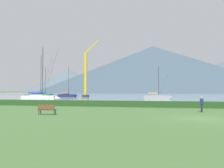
# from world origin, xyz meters

# --- Properties ---
(ground_plane) EXTENTS (1000.00, 1000.00, 0.00)m
(ground_plane) POSITION_xyz_m (0.00, 0.00, 0.00)
(ground_plane) COLOR #477038
(harbor_water) EXTENTS (320.00, 246.00, 0.00)m
(harbor_water) POSITION_xyz_m (0.00, 137.00, 0.00)
(harbor_water) COLOR #8499A8
(harbor_water) RESTS_ON ground_plane
(hedge_line) EXTENTS (80.00, 1.20, 0.84)m
(hedge_line) POSITION_xyz_m (0.00, 11.00, 0.42)
(hedge_line) COLOR #284C23
(hedge_line) RESTS_ON ground_plane
(sailboat_slip_0) EXTENTS (8.66, 3.25, 11.90)m
(sailboat_slip_0) POSITION_xyz_m (-28.14, 24.02, 0.72)
(sailboat_slip_0) COLOR white
(sailboat_slip_0) RESTS_ON harbor_water
(sailboat_slip_1) EXTENTS (8.01, 3.37, 11.93)m
(sailboat_slip_1) POSITION_xyz_m (-46.60, 58.84, 0.67)
(sailboat_slip_1) COLOR #19707A
(sailboat_slip_1) RESTS_ON harbor_water
(sailboat_slip_2) EXTENTS (7.19, 2.70, 10.99)m
(sailboat_slip_2) POSITION_xyz_m (-33.38, 51.19, 0.61)
(sailboat_slip_2) COLOR navy
(sailboat_slip_2) RESTS_ON harbor_water
(sailboat_slip_3) EXTENTS (8.44, 2.52, 12.15)m
(sailboat_slip_3) POSITION_xyz_m (-34.94, 35.20, 0.72)
(sailboat_slip_3) COLOR #236B38
(sailboat_slip_3) RESTS_ON harbor_water
(sailboat_slip_5) EXTENTS (7.44, 2.57, 8.46)m
(sailboat_slip_5) POSITION_xyz_m (-2.66, 35.21, 0.61)
(sailboat_slip_5) COLOR #9E9EA3
(sailboat_slip_5) RESTS_ON harbor_water
(park_bench_near_path) EXTENTS (1.69, 0.49, 0.95)m
(park_bench_near_path) POSITION_xyz_m (-13.68, 0.25, 0.53)
(park_bench_near_path) COLOR brown
(park_bench_near_path) RESTS_ON ground_plane
(person_seated_viewer) EXTENTS (0.36, 0.57, 1.65)m
(person_seated_viewer) POSITION_xyz_m (1.17, 5.33, 0.97)
(person_seated_viewer) COLOR #2D3347
(person_seated_viewer) RESTS_ON ground_plane
(dock_crane) EXTENTS (5.83, 2.00, 19.72)m
(dock_crane) POSITION_xyz_m (-26.32, 50.82, 6.83)
(dock_crane) COLOR #333338
(dock_crane) RESTS_ON ground_plane
(distant_hill_west_ridge) EXTENTS (337.66, 337.66, 69.48)m
(distant_hill_west_ridge) POSITION_xyz_m (-1.27, 299.61, 34.74)
(distant_hill_west_ridge) COLOR #425666
(distant_hill_west_ridge) RESTS_ON ground_plane
(distant_hill_central_peak) EXTENTS (338.93, 338.93, 56.32)m
(distant_hill_central_peak) POSITION_xyz_m (-51.75, 388.42, 28.16)
(distant_hill_central_peak) COLOR #4C6070
(distant_hill_central_peak) RESTS_ON ground_plane
(distant_hill_east_ridge) EXTENTS (187.30, 187.30, 45.63)m
(distant_hill_east_ridge) POSITION_xyz_m (-176.13, 398.53, 22.81)
(distant_hill_east_ridge) COLOR slate
(distant_hill_east_ridge) RESTS_ON ground_plane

